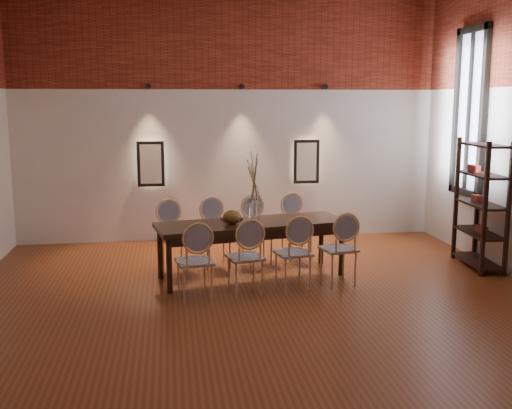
{
  "coord_description": "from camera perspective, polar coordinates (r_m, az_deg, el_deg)",
  "views": [
    {
      "loc": [
        -1.01,
        -6.45,
        2.32
      ],
      "look_at": [
        0.05,
        0.78,
        1.05
      ],
      "focal_mm": 42.0,
      "sensor_mm": 36.0,
      "label": 1
    }
  ],
  "objects": [
    {
      "name": "wall_back",
      "position": [
        10.05,
        -2.6,
        8.03
      ],
      "size": [
        7.0,
        0.1,
        4.0
      ],
      "primitive_type": "cube",
      "color": "silver",
      "rests_on": "ground"
    },
    {
      "name": "spot_fixture_left",
      "position": [
        9.87,
        -10.21,
        11.05
      ],
      "size": [
        0.08,
        0.1,
        0.08
      ],
      "primitive_type": "cylinder",
      "rotation": [
        1.57,
        0.0,
        0.0
      ],
      "color": "black",
      "rests_on": "wall_back"
    },
    {
      "name": "chair_far_d",
      "position": [
        8.86,
        3.9,
        -2.21
      ],
      "size": [
        0.51,
        0.51,
        0.94
      ],
      "primitive_type": null,
      "rotation": [
        0.0,
        0.0,
        3.33
      ],
      "color": "#DBAA79",
      "rests_on": "floor"
    },
    {
      "name": "niche_right",
      "position": [
        10.22,
        4.79,
        4.1
      ],
      "size": [
        0.36,
        0.06,
        0.66
      ],
      "primitive_type": "cube",
      "color": "#FFEAC6",
      "rests_on": "wall_back"
    },
    {
      "name": "dried_branches",
      "position": [
        7.77,
        -0.18,
        2.69
      ],
      "size": [
        0.5,
        0.5,
        0.7
      ],
      "primitive_type": null,
      "color": "brown",
      "rests_on": "vase"
    },
    {
      "name": "spot_fixture_right",
      "position": [
        10.21,
        6.6,
        11.09
      ],
      "size": [
        0.08,
        0.1,
        0.08
      ],
      "primitive_type": "cylinder",
      "rotation": [
        1.57,
        0.0,
        0.0
      ],
      "color": "black",
      "rests_on": "wall_back"
    },
    {
      "name": "spot_fixture_mid",
      "position": [
        9.94,
        -1.37,
        11.19
      ],
      "size": [
        0.08,
        0.1,
        0.08
      ],
      "primitive_type": "cylinder",
      "rotation": [
        1.57,
        0.0,
        0.0
      ],
      "color": "black",
      "rests_on": "wall_back"
    },
    {
      "name": "chair_far_a",
      "position": [
        8.33,
        -8.01,
        -3.06
      ],
      "size": [
        0.51,
        0.51,
        0.94
      ],
      "primitive_type": null,
      "rotation": [
        0.0,
        0.0,
        3.33
      ],
      "color": "#DBAA79",
      "rests_on": "floor"
    },
    {
      "name": "chair_near_a",
      "position": [
        7.04,
        -5.89,
        -5.42
      ],
      "size": [
        0.51,
        0.51,
        0.94
      ],
      "primitive_type": null,
      "rotation": [
        0.0,
        0.0,
        0.18
      ],
      "color": "#DBAA79",
      "rests_on": "floor"
    },
    {
      "name": "shelving_rack",
      "position": [
        8.89,
        20.64,
        0.04
      ],
      "size": [
        0.45,
        1.03,
        1.8
      ],
      "primitive_type": null,
      "rotation": [
        0.0,
        0.0,
        -0.07
      ],
      "color": "black",
      "rests_on": "floor"
    },
    {
      "name": "vase",
      "position": [
        7.84,
        -0.18,
        -0.57
      ],
      "size": [
        0.14,
        0.14,
        0.3
      ],
      "primitive_type": "cylinder",
      "color": "silver",
      "rests_on": "dining_table"
    },
    {
      "name": "niche_left",
      "position": [
        9.95,
        -9.99,
        3.84
      ],
      "size": [
        0.36,
        0.06,
        0.66
      ],
      "primitive_type": "cube",
      "color": "#FFEAC6",
      "rests_on": "wall_back"
    },
    {
      "name": "bowl",
      "position": [
        7.71,
        -2.27,
        -1.21
      ],
      "size": [
        0.24,
        0.24,
        0.18
      ],
      "primitive_type": "ellipsoid",
      "color": "brown",
      "rests_on": "dining_table"
    },
    {
      "name": "chair_near_c",
      "position": [
        7.41,
        3.54,
        -4.62
      ],
      "size": [
        0.51,
        0.51,
        0.94
      ],
      "primitive_type": null,
      "rotation": [
        0.0,
        0.0,
        0.18
      ],
      "color": "#DBAA79",
      "rests_on": "floor"
    },
    {
      "name": "window_mullion",
      "position": [
        9.55,
        19.65,
        8.28
      ],
      "size": [
        0.06,
        0.06,
        2.4
      ],
      "primitive_type": "cube",
      "color": "black",
      "rests_on": "wall_right"
    },
    {
      "name": "book",
      "position": [
        7.99,
        -2.36,
        -1.37
      ],
      "size": [
        0.29,
        0.22,
        0.03
      ],
      "primitive_type": "cube",
      "rotation": [
        0.0,
        0.0,
        0.18
      ],
      "color": "#88165E",
      "rests_on": "dining_table"
    },
    {
      "name": "window_glass",
      "position": [
        9.56,
        19.76,
        8.28
      ],
      "size": [
        0.02,
        0.78,
        2.38
      ],
      "primitive_type": "cube",
      "color": "silver",
      "rests_on": "wall_right"
    },
    {
      "name": "dining_table",
      "position": [
        7.94,
        -0.42,
        -4.31
      ],
      "size": [
        2.59,
        1.24,
        0.75
      ],
      "primitive_type": "cube",
      "rotation": [
        0.0,
        0.0,
        0.18
      ],
      "color": "black",
      "rests_on": "floor"
    },
    {
      "name": "chair_near_b",
      "position": [
        7.2,
        -1.05,
        -5.03
      ],
      "size": [
        0.51,
        0.51,
        0.94
      ],
      "primitive_type": null,
      "rotation": [
        0.0,
        0.0,
        0.18
      ],
      "color": "#DBAA79",
      "rests_on": "floor"
    },
    {
      "name": "brick_band_back",
      "position": [
        10.02,
        -2.61,
        15.18
      ],
      "size": [
        7.0,
        0.02,
        1.5
      ],
      "primitive_type": "cube",
      "color": "maroon",
      "rests_on": "ground"
    },
    {
      "name": "chair_far_c",
      "position": [
        8.64,
        0.1,
        -2.49
      ],
      "size": [
        0.51,
        0.51,
        0.94
      ],
      "primitive_type": null,
      "rotation": [
        0.0,
        0.0,
        3.33
      ],
      "color": "#DBAA79",
      "rests_on": "floor"
    },
    {
      "name": "floor",
      "position": [
        6.93,
        0.55,
        -9.78
      ],
      "size": [
        7.0,
        7.0,
        0.02
      ],
      "primitive_type": "cube",
      "color": "brown",
      "rests_on": "ground"
    },
    {
      "name": "window_frame",
      "position": [
        9.55,
        19.65,
        8.28
      ],
      "size": [
        0.08,
        0.9,
        2.5
      ],
      "primitive_type": "cube",
      "color": "black",
      "rests_on": "wall_right"
    },
    {
      "name": "wall_front",
      "position": [
        3.09,
        10.9,
        3.72
      ],
      "size": [
        7.0,
        0.1,
        4.0
      ],
      "primitive_type": "cube",
      "color": "silver",
      "rests_on": "ground"
    },
    {
      "name": "chair_near_d",
      "position": [
        7.66,
        7.85,
        -4.21
      ],
      "size": [
        0.51,
        0.51,
        0.94
      ],
      "primitive_type": null,
      "rotation": [
        0.0,
        0.0,
        0.18
      ],
      "color": "#DBAA79",
      "rests_on": "floor"
    },
    {
      "name": "chair_far_b",
      "position": [
        8.47,
        -3.88,
        -2.78
      ],
      "size": [
        0.51,
        0.51,
        0.94
      ],
      "primitive_type": null,
      "rotation": [
        0.0,
        0.0,
        3.33
      ],
      "color": "#DBAA79",
      "rests_on": "floor"
    }
  ]
}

